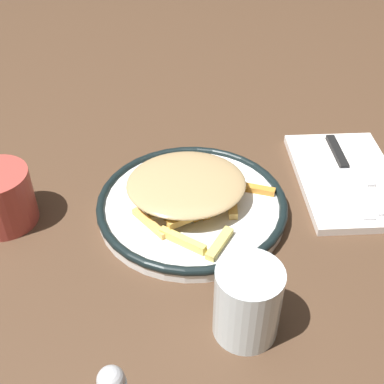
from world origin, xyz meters
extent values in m
plane|color=#4A3322|center=(0.00, 0.00, 0.00)|extent=(2.60, 2.60, 0.00)
cylinder|color=white|center=(0.00, 0.00, 0.01)|extent=(0.27, 0.27, 0.02)
torus|color=black|center=(0.00, 0.00, 0.02)|extent=(0.28, 0.28, 0.01)
cube|color=gold|center=(0.00, 0.00, 0.04)|extent=(0.09, 0.02, 0.01)
cube|color=#EBB04C|center=(0.06, -0.03, 0.02)|extent=(0.04, 0.08, 0.01)
cube|color=orange|center=(-0.09, -0.02, 0.02)|extent=(0.08, 0.04, 0.01)
cube|color=gold|center=(0.01, 0.00, 0.04)|extent=(0.08, 0.07, 0.01)
cube|color=gold|center=(0.00, 0.04, 0.03)|extent=(0.08, 0.04, 0.01)
cube|color=#DEC85F|center=(-0.02, 0.09, 0.02)|extent=(0.05, 0.06, 0.01)
cube|color=#E8B559|center=(0.05, -0.03, 0.02)|extent=(0.05, 0.07, 0.01)
cube|color=#EAAC48|center=(0.00, -0.01, 0.02)|extent=(0.03, 0.09, 0.01)
cube|color=#E1BE56|center=(0.03, 0.02, 0.02)|extent=(0.07, 0.01, 0.01)
cube|color=#E4B354|center=(0.00, 0.00, 0.02)|extent=(0.08, 0.03, 0.01)
cube|color=#F5B25A|center=(-0.01, 0.01, 0.02)|extent=(0.02, 0.06, 0.01)
cube|color=#D38D42|center=(0.01, -0.02, 0.02)|extent=(0.06, 0.08, 0.01)
cube|color=#E4A850|center=(0.04, -0.04, 0.04)|extent=(0.07, 0.02, 0.01)
cube|color=#F0C34F|center=(0.03, -0.04, 0.04)|extent=(0.09, 0.04, 0.01)
cube|color=gold|center=(0.00, -0.01, 0.04)|extent=(0.04, 0.09, 0.01)
cube|color=#F6C463|center=(-0.06, 0.01, 0.02)|extent=(0.02, 0.07, 0.01)
cube|color=#F7B65B|center=(0.06, 0.04, 0.02)|extent=(0.05, 0.06, 0.01)
cube|color=gold|center=(0.01, 0.01, 0.02)|extent=(0.07, 0.07, 0.01)
cube|color=#E0C75E|center=(0.02, 0.08, 0.02)|extent=(0.06, 0.05, 0.01)
cube|color=gold|center=(-0.03, 0.02, 0.02)|extent=(0.07, 0.04, 0.01)
ellipsoid|color=tan|center=(0.01, -0.01, 0.05)|extent=(0.17, 0.16, 0.02)
cube|color=#396325|center=(0.02, -0.01, 0.05)|extent=(0.00, 0.00, 0.00)
cube|color=#1F5A35|center=(0.01, 0.01, 0.05)|extent=(0.00, 0.00, 0.00)
cube|color=#3B681B|center=(0.03, -0.02, 0.05)|extent=(0.00, 0.00, 0.00)
cube|color=#1F6432|center=(0.00, 0.02, 0.05)|extent=(0.00, 0.00, 0.00)
cube|color=#36742A|center=(0.04, 0.03, 0.05)|extent=(0.00, 0.00, 0.00)
cube|color=#2D691C|center=(0.00, 0.04, 0.05)|extent=(0.00, 0.00, 0.00)
cube|color=silver|center=(-0.25, -0.04, 0.01)|extent=(0.17, 0.25, 0.01)
cube|color=silver|center=(-0.28, -0.06, 0.02)|extent=(0.02, 0.11, 0.01)
cube|color=silver|center=(-0.28, 0.04, 0.01)|extent=(0.03, 0.05, 0.00)
cube|color=black|center=(-0.26, -0.10, 0.02)|extent=(0.02, 0.09, 0.01)
cube|color=silver|center=(-0.25, 0.01, 0.01)|extent=(0.03, 0.12, 0.00)
cylinder|color=silver|center=(-0.03, 0.21, 0.05)|extent=(0.08, 0.08, 0.10)
cylinder|color=#B24239|center=(0.27, -0.02, 0.04)|extent=(0.09, 0.09, 0.08)
sphere|color=#B7BABF|center=(0.12, 0.29, 0.06)|extent=(0.03, 0.03, 0.03)
camera|label=1|loc=(0.07, 0.55, 0.50)|focal=47.25mm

